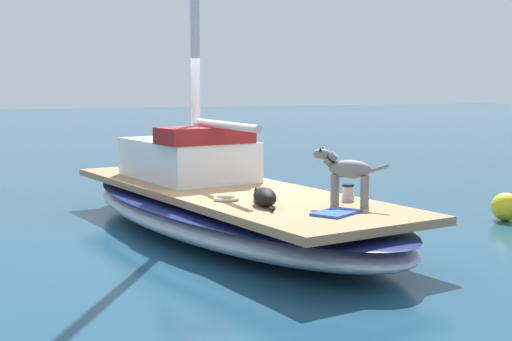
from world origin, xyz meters
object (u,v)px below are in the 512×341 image
at_px(sailboat_main, 226,210).
at_px(coiled_rope, 226,199).
at_px(dog_grey, 346,171).
at_px(mooring_buoy, 506,207).
at_px(deck_towel, 336,213).
at_px(deck_winch, 348,193).
at_px(dog_black, 264,197).

height_order(sailboat_main, coiled_rope, coiled_rope).
relative_size(dog_grey, mooring_buoy, 1.71).
distance_m(sailboat_main, dog_grey, 2.29).
bearing_deg(mooring_buoy, coiled_rope, -179.10).
bearing_deg(deck_towel, sailboat_main, 96.98).
bearing_deg(sailboat_main, mooring_buoy, -12.79).
height_order(sailboat_main, deck_winch, deck_winch).
bearing_deg(dog_grey, sailboat_main, 108.44).
distance_m(dog_grey, deck_winch, 0.53).
xyz_separation_m(sailboat_main, deck_winch, (0.93, -1.72, 0.42)).
xyz_separation_m(dog_black, deck_winch, (1.10, -0.13, -0.01)).
height_order(dog_black, mooring_buoy, dog_black).
height_order(dog_grey, deck_towel, dog_grey).
distance_m(dog_black, deck_towel, 0.99).
bearing_deg(deck_winch, sailboat_main, 118.45).
distance_m(sailboat_main, deck_winch, 2.00).
height_order(dog_black, coiled_rope, dog_black).
relative_size(coiled_rope, deck_towel, 0.58).
height_order(sailboat_main, mooring_buoy, sailboat_main).
distance_m(dog_black, mooring_buoy, 4.56).
xyz_separation_m(deck_winch, deck_towel, (-0.63, -0.74, -0.08)).
relative_size(dog_black, dog_grey, 1.25).
distance_m(dog_black, dog_grey, 1.02).
distance_m(dog_black, coiled_rope, 0.61).
xyz_separation_m(dog_grey, deck_towel, (-0.38, -0.41, -0.41)).
relative_size(deck_winch, deck_towel, 0.38).
xyz_separation_m(coiled_rope, deck_towel, (0.74, -1.41, -0.01)).
relative_size(sailboat_main, deck_towel, 13.37).
distance_m(dog_grey, coiled_rope, 1.56).
xyz_separation_m(dog_black, deck_towel, (0.47, -0.87, -0.09)).
bearing_deg(deck_towel, coiled_rope, 117.71).
height_order(dog_grey, coiled_rope, dog_grey).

